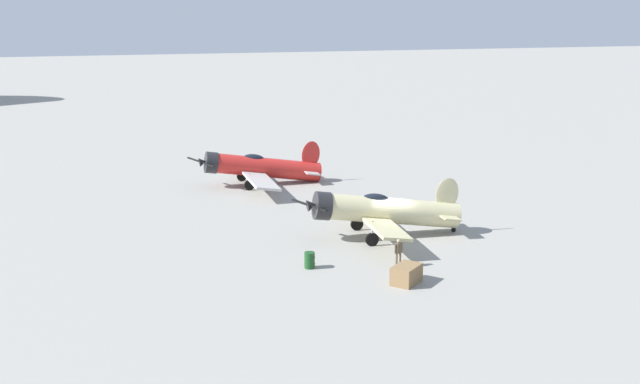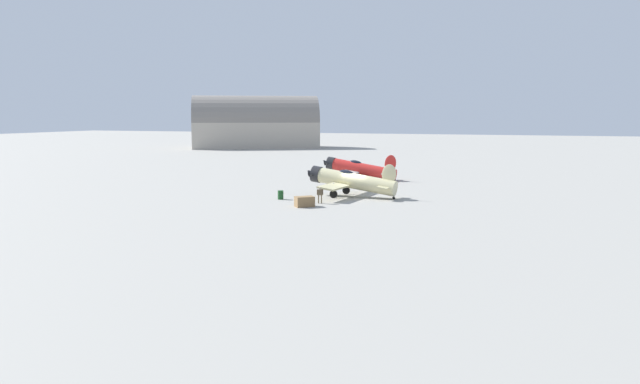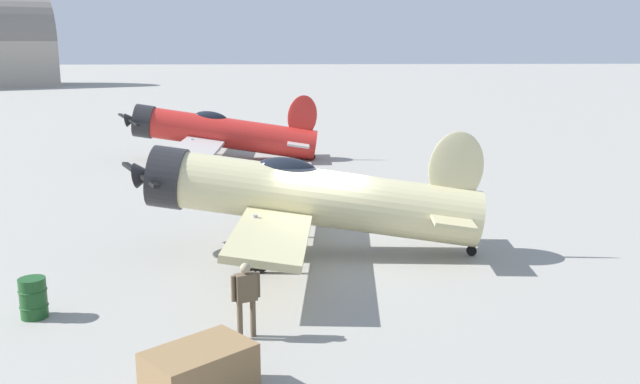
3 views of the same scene
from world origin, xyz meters
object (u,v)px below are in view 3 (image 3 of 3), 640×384
object	(u,v)px
airplane_foreground	(303,196)
equipment_crate	(200,375)
airplane_mid_apron	(219,133)
fuel_drum	(33,298)
ground_crew_mechanic	(246,293)

from	to	relation	value
airplane_foreground	equipment_crate	xyz separation A→B (m)	(-1.92, -8.07, -1.20)
airplane_mid_apron	fuel_drum	bearing A→B (deg)	86.07
airplane_mid_apron	ground_crew_mechanic	distance (m)	22.13
airplane_foreground	ground_crew_mechanic	distance (m)	5.77
airplane_foreground	airplane_mid_apron	bearing A→B (deg)	-71.62
airplane_foreground	airplane_mid_apron	size ratio (longest dim) A/B	0.80
equipment_crate	fuel_drum	size ratio (longest dim) A/B	2.24
equipment_crate	fuel_drum	distance (m)	5.53
airplane_mid_apron	airplane_foreground	bearing A→B (deg)	105.11
airplane_mid_apron	fuel_drum	distance (m)	20.81
airplane_foreground	fuel_drum	xyz separation A→B (m)	(-5.96, -4.28, -1.23)
ground_crew_mechanic	fuel_drum	bearing A→B (deg)	50.32
airplane_foreground	ground_crew_mechanic	world-z (taller)	airplane_foreground
airplane_foreground	equipment_crate	distance (m)	8.38
fuel_drum	ground_crew_mechanic	bearing A→B (deg)	-15.48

